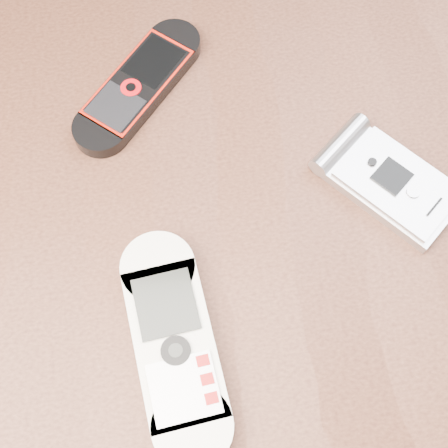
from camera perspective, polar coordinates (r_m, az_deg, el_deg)
ground at (r=1.22m, az=-0.24°, el=-14.17°), size 4.00×4.00×0.00m
table at (r=0.59m, az=-0.48°, el=-4.45°), size 1.20×0.80×0.75m
nokia_white at (r=0.46m, az=-4.53°, el=-10.92°), size 0.08×0.18×0.02m
nokia_black_red at (r=0.55m, az=-7.81°, el=12.45°), size 0.13×0.15×0.02m
motorola_razr at (r=0.52m, az=15.21°, el=3.64°), size 0.12×0.13×0.02m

